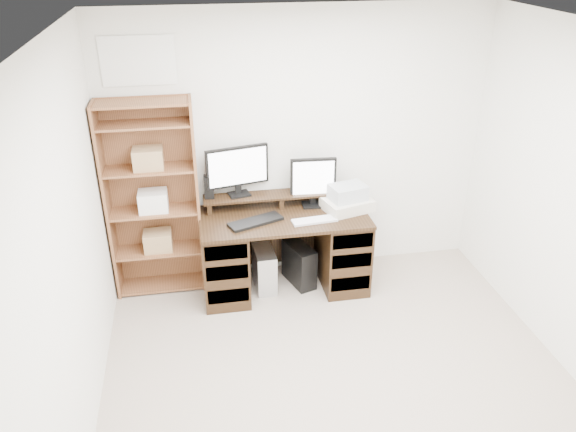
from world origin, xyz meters
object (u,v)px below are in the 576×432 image
object	(u,v)px
monitor_wide	(237,168)
tower_black	(299,264)
tower_silver	(264,268)
printer	(347,204)
bookshelf	(153,198)
monitor_small	(313,180)
desk	(284,250)

from	to	relation	value
monitor_wide	tower_black	world-z (taller)	monitor_wide
monitor_wide	tower_silver	xyz separation A→B (m)	(0.19, -0.23, -0.92)
printer	bookshelf	bearing A→B (deg)	158.16
monitor_wide	tower_black	bearing A→B (deg)	-35.23
printer	tower_black	xyz separation A→B (m)	(-0.44, 0.02, -0.60)
printer	tower_black	bearing A→B (deg)	161.84
monitor_wide	monitor_small	world-z (taller)	monitor_wide
printer	monitor_small	bearing A→B (deg)	137.08
bookshelf	printer	bearing A→B (deg)	-6.50
tower_silver	bookshelf	bearing A→B (deg)	166.61
monitor_wide	printer	xyz separation A→B (m)	(0.96, -0.24, -0.32)
desk	tower_black	bearing A→B (deg)	14.13
monitor_wide	bookshelf	size ratio (longest dim) A/B	0.32
tower_silver	desk	bearing A→B (deg)	-10.58
monitor_small	monitor_wide	bearing A→B (deg)	175.56
desk	bookshelf	xyz separation A→B (m)	(-1.13, 0.21, 0.53)
monitor_wide	monitor_small	distance (m)	0.69
desk	monitor_wide	xyz separation A→B (m)	(-0.37, 0.26, 0.74)
tower_black	desk	bearing A→B (deg)	176.12
monitor_small	bookshelf	size ratio (longest dim) A/B	0.25
tower_silver	tower_black	size ratio (longest dim) A/B	0.93
desk	tower_silver	bearing A→B (deg)	171.72
printer	tower_black	world-z (taller)	printer
monitor_small	tower_black	bearing A→B (deg)	-135.63
desk	printer	bearing A→B (deg)	1.63
monitor_small	tower_black	size ratio (longest dim) A/B	1.06
monitor_small	tower_black	xyz separation A→B (m)	(-0.15, -0.13, -0.80)
monitor_small	tower_silver	world-z (taller)	monitor_small
monitor_small	printer	bearing A→B (deg)	-24.18
monitor_small	bookshelf	world-z (taller)	bookshelf
tower_black	bookshelf	size ratio (longest dim) A/B	0.24
monitor_small	printer	xyz separation A→B (m)	(0.29, -0.15, -0.20)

